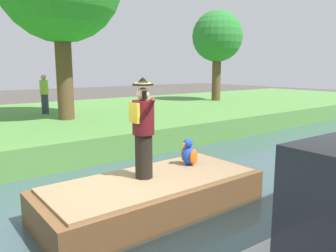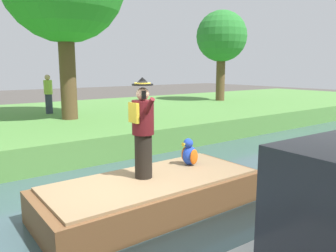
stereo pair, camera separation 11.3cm
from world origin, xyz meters
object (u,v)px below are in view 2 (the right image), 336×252
Objects in this scene: parrot_plush at (189,153)px; tree_slender at (222,37)px; person_pirate at (143,129)px; boat at (152,194)px; person_bystander at (48,94)px.

tree_slender is at bearing 131.59° from parrot_plush.
person_pirate reaches higher than parrot_plush.
tree_slender is (-8.65, 10.83, 2.80)m from person_pirate.
tree_slender reaches higher than boat.
person_bystander is (-0.24, -9.77, -2.77)m from tree_slender.
person_pirate is 8.95m from person_bystander.
boat is 9.16m from person_bystander.
boat is at bearing -5.99° from person_bystander.
boat is 7.37× the size of parrot_plush.
tree_slender reaches higher than parrot_plush.
person_bystander is at bearing 174.01° from boat.
person_pirate reaches higher than person_bystander.
person_pirate is (-0.13, -0.11, 1.23)m from boat.
person_pirate reaches higher than boat.
person_bystander reaches higher than parrot_plush.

